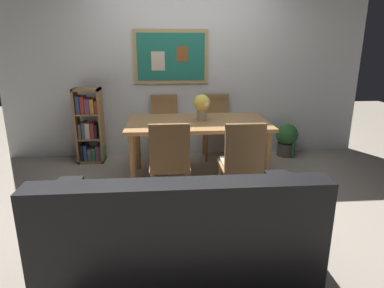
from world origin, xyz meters
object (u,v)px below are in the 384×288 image
at_px(bookshelf, 90,128).
at_px(flower_vase, 202,105).
at_px(dining_chair_near_left, 170,159).
at_px(leather_couch, 179,239).
at_px(dining_chair_far_left, 164,122).
at_px(dining_table, 198,128).
at_px(potted_ivy, 287,139).
at_px(dining_chair_near_right, 242,159).
at_px(dining_chair_far_right, 216,121).

bearing_deg(bookshelf, flower_vase, -25.44).
height_order(dining_chair_near_left, flower_vase, flower_vase).
bearing_deg(leather_couch, dining_chair_far_left, 91.75).
distance_m(dining_table, dining_chair_near_left, 0.88).
bearing_deg(potted_ivy, dining_chair_near_left, -138.27).
bearing_deg(potted_ivy, dining_table, -151.39).
bearing_deg(potted_ivy, dining_chair_far_left, 177.85).
distance_m(potted_ivy, flower_vase, 1.67).
relative_size(dining_chair_near_right, dining_chair_far_left, 1.00).
relative_size(dining_table, potted_ivy, 3.24).
xyz_separation_m(dining_chair_far_right, leather_couch, (-0.67, -2.68, -0.22)).
relative_size(leather_couch, bookshelf, 1.74).
distance_m(dining_chair_near_left, potted_ivy, 2.38).
height_order(dining_chair_far_left, potted_ivy, dining_chair_far_left).
height_order(dining_chair_near_right, potted_ivy, dining_chair_near_right).
bearing_deg(flower_vase, dining_chair_near_right, -71.97).
height_order(dining_chair_far_right, potted_ivy, dining_chair_far_right).
xyz_separation_m(dining_chair_far_left, flower_vase, (0.45, -0.79, 0.38)).
height_order(dining_chair_far_right, leather_couch, dining_chair_far_right).
relative_size(dining_chair_near_right, potted_ivy, 1.76).
bearing_deg(leather_couch, bookshelf, 113.28).
bearing_deg(dining_chair_near_right, potted_ivy, 56.85).
relative_size(bookshelf, potted_ivy, 2.01).
relative_size(dining_chair_near_right, dining_chair_far_right, 1.00).
relative_size(leather_couch, flower_vase, 5.80).
xyz_separation_m(potted_ivy, flower_vase, (-1.35, -0.72, 0.66)).
distance_m(dining_chair_far_right, leather_couch, 2.77).
bearing_deg(dining_chair_near_right, leather_couch, -123.71).
bearing_deg(dining_chair_far_left, dining_table, -64.77).
bearing_deg(dining_chair_far_right, dining_chair_near_right, -90.25).
bearing_deg(dining_chair_far_left, flower_vase, -60.21).
bearing_deg(bookshelf, dining_table, -27.90).
relative_size(bookshelf, flower_vase, 3.34).
bearing_deg(dining_chair_near_left, flower_vase, 64.46).
height_order(dining_chair_near_left, dining_chair_far_left, same).
xyz_separation_m(dining_chair_near_right, bookshelf, (-1.78, 1.61, -0.05)).
bearing_deg(dining_chair_far_left, bookshelf, -175.73).
bearing_deg(leather_couch, dining_chair_far_right, 75.97).
distance_m(dining_chair_near_left, flower_vase, 1.02).
bearing_deg(dining_chair_far_right, dining_chair_near_left, -113.43).
distance_m(dining_chair_far_right, potted_ivy, 1.09).
relative_size(dining_table, flower_vase, 5.38).
xyz_separation_m(dining_table, dining_chair_near_right, (0.35, -0.85, -0.11)).
bearing_deg(leather_couch, flower_vase, 79.01).
distance_m(bookshelf, potted_ivy, 2.85).
bearing_deg(dining_chair_far_right, dining_table, -113.19).
height_order(dining_table, flower_vase, flower_vase).
relative_size(dining_chair_far_left, leather_couch, 0.51).
xyz_separation_m(dining_chair_near_left, leather_couch, (0.04, -1.05, -0.22)).
height_order(dining_chair_far_left, bookshelf, bookshelf).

